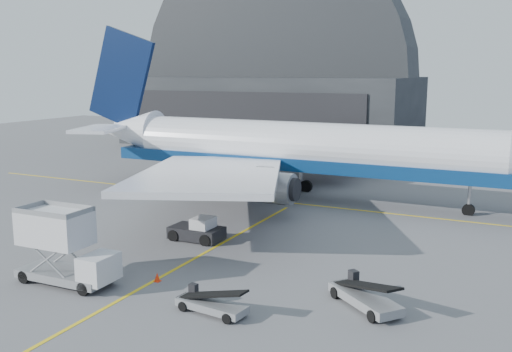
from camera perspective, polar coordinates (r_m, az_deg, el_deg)
The scene contains 9 objects.
ground at distance 40.13m, azimuth -6.95°, elevation -8.62°, with size 200.00×200.00×0.00m, color #565659.
taxi_lines at distance 50.77m, azimuth 0.77°, elevation -4.44°, with size 80.00×42.12×0.02m.
hangar at distance 105.82m, azimuth 1.89°, elevation 8.54°, with size 50.00×28.30×28.00m.
airliner at distance 59.27m, azimuth 3.33°, elevation 2.76°, with size 52.43×50.84×18.40m.
catering_truck at distance 37.47m, azimuth -18.71°, elevation -6.81°, with size 6.62×2.63×4.53m.
pushback_tug at distance 45.08m, azimuth -5.83°, elevation -5.49°, with size 4.16×2.47×1.91m.
belt_loader_a at distance 32.07m, azimuth -4.50°, elevation -12.62°, with size 4.43×1.93×1.66m.
belt_loader_b at distance 33.21m, azimuth 10.79°, elevation -11.74°, with size 4.89×4.44×2.01m.
traffic_cone at distance 36.98m, azimuth -9.85°, elevation -9.95°, with size 0.39×0.39×0.57m.
Camera 1 is at (20.61, -31.86, 13.06)m, focal length 40.00 mm.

